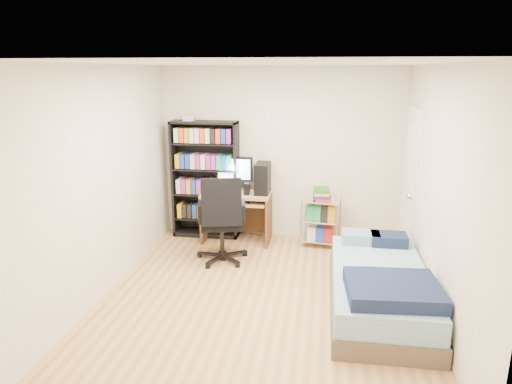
% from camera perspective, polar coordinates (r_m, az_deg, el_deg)
% --- Properties ---
extents(room, '(3.58, 4.08, 2.58)m').
position_cam_1_polar(room, '(4.73, 0.83, 0.50)').
color(room, tan).
rests_on(room, ground).
extents(media_shelf, '(0.97, 0.32, 1.80)m').
position_cam_1_polar(media_shelf, '(6.78, -6.33, 1.73)').
color(media_shelf, black).
rests_on(media_shelf, room).
extents(computer_desk, '(0.98, 0.57, 1.23)m').
position_cam_1_polar(computer_desk, '(6.60, -1.53, -0.56)').
color(computer_desk, tan).
rests_on(computer_desk, room).
extents(office_chair, '(0.83, 0.83, 1.16)m').
position_cam_1_polar(office_chair, '(5.96, -4.26, -5.33)').
color(office_chair, black).
rests_on(office_chair, room).
extents(wire_cart, '(0.57, 0.44, 0.84)m').
position_cam_1_polar(wire_cart, '(6.47, 8.18, -2.09)').
color(wire_cart, silver).
rests_on(wire_cart, room).
extents(bed, '(0.98, 1.97, 0.56)m').
position_cam_1_polar(bed, '(5.00, 15.19, -11.48)').
color(bed, brown).
rests_on(bed, room).
extents(door, '(0.12, 0.80, 2.00)m').
position_cam_1_polar(door, '(6.16, 18.71, 0.73)').
color(door, silver).
rests_on(door, room).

